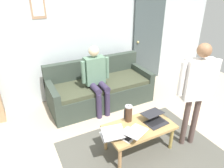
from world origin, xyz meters
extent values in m
plane|color=#BDA88F|center=(0.00, 0.00, 0.00)|extent=(7.68, 7.68, 0.00)
cube|color=#504F47|center=(-0.12, 0.03, 0.00)|extent=(2.26, 1.61, 0.01)
cube|color=silver|center=(0.00, -2.20, 1.35)|extent=(7.04, 0.10, 2.70)
cube|color=#A47C5E|center=(0.73, -2.15, 1.90)|extent=(0.26, 0.02, 0.40)
cube|color=white|center=(0.73, -2.14, 1.90)|extent=(0.19, 0.00, 0.30)
cube|color=#404B4D|center=(-1.70, -2.11, 1.02)|extent=(0.82, 0.05, 2.05)
sphere|color=tan|center=(-1.39, -2.07, 1.02)|extent=(0.06, 0.06, 0.06)
cube|color=#333D34|center=(-0.17, -1.54, 0.21)|extent=(2.06, 0.86, 0.42)
cube|color=#3F432F|center=(-0.17, -1.52, 0.46)|extent=(1.82, 0.78, 0.08)
cube|color=#333D34|center=(-0.17, -1.90, 0.65)|extent=(2.06, 0.14, 0.46)
cube|color=#333D34|center=(-1.14, -1.54, 0.52)|extent=(0.12, 0.86, 0.20)
cube|color=#333D34|center=(0.81, -1.54, 0.52)|extent=(0.12, 0.86, 0.20)
cube|color=#A9854F|center=(-0.12, -0.07, 0.41)|extent=(1.01, 0.55, 0.04)
cylinder|color=#A08846|center=(-0.56, 0.15, 0.19)|extent=(0.05, 0.05, 0.39)
cylinder|color=#AD7F53|center=(0.33, 0.15, 0.19)|extent=(0.05, 0.05, 0.39)
cylinder|color=#A5894C|center=(-0.56, -0.28, 0.19)|extent=(0.05, 0.05, 0.39)
cylinder|color=tan|center=(0.33, -0.28, 0.19)|extent=(0.05, 0.05, 0.39)
cube|color=#28282D|center=(-0.38, -0.01, 0.44)|extent=(0.33, 0.26, 0.01)
cube|color=black|center=(-0.38, -0.03, 0.44)|extent=(0.28, 0.16, 0.00)
cube|color=#28282D|center=(-0.37, -0.11, 0.55)|extent=(0.33, 0.24, 0.03)
cube|color=white|center=(-0.37, -0.11, 0.55)|extent=(0.30, 0.22, 0.02)
cube|color=silver|center=(0.13, 0.03, 0.44)|extent=(0.36, 0.32, 0.01)
cube|color=black|center=(0.12, 0.04, 0.44)|extent=(0.28, 0.22, 0.00)
cube|color=silver|center=(0.08, 0.14, 0.55)|extent=(0.35, 0.31, 0.02)
cube|color=silver|center=(0.08, 0.13, 0.55)|extent=(0.32, 0.28, 0.01)
cube|color=silver|center=(0.34, -0.07, 0.44)|extent=(0.32, 0.27, 0.01)
cube|color=black|center=(0.34, -0.05, 0.44)|extent=(0.26, 0.18, 0.00)
cube|color=silver|center=(0.35, 0.01, 0.54)|extent=(0.32, 0.25, 0.08)
cube|color=#ABCAE7|center=(0.35, 0.01, 0.54)|extent=(0.29, 0.23, 0.07)
cylinder|color=#4C3323|center=(-0.04, -0.26, 0.55)|extent=(0.11, 0.11, 0.24)
cylinder|color=#B7B7BC|center=(-0.04, -0.26, 0.68)|extent=(0.11, 0.11, 0.02)
sphere|color=#B2B2B7|center=(-0.04, -0.26, 0.70)|extent=(0.03, 0.03, 0.03)
cube|color=black|center=(0.03, -0.26, 0.56)|extent=(0.01, 0.01, 0.17)
cylinder|color=brown|center=(-0.94, 0.19, 0.41)|extent=(0.08, 0.08, 0.82)
cylinder|color=brown|center=(-0.80, 0.15, 0.41)|extent=(0.08, 0.08, 0.82)
cube|color=silver|center=(-0.87, 0.17, 1.11)|extent=(0.45, 0.29, 0.58)
cylinder|color=silver|center=(-1.11, 0.24, 1.14)|extent=(0.10, 0.10, 0.49)
cylinder|color=silver|center=(-0.64, 0.10, 1.14)|extent=(0.10, 0.10, 0.49)
sphere|color=#875F41|center=(-0.87, 0.17, 1.53)|extent=(0.19, 0.19, 0.19)
cylinder|color=#372C49|center=(-0.09, -1.08, 0.25)|extent=(0.10, 0.10, 0.50)
cylinder|color=#372C49|center=(0.08, -1.08, 0.25)|extent=(0.10, 0.10, 0.50)
cylinder|color=#372C49|center=(-0.09, -1.26, 0.55)|extent=(0.12, 0.40, 0.12)
cylinder|color=#372C49|center=(0.08, -1.26, 0.55)|extent=(0.12, 0.40, 0.12)
cube|color=slate|center=(-0.01, -1.44, 0.81)|extent=(0.37, 0.20, 0.52)
cylinder|color=slate|center=(-0.24, -1.39, 0.84)|extent=(0.08, 0.08, 0.42)
cylinder|color=slate|center=(0.23, -1.39, 0.84)|extent=(0.08, 0.08, 0.42)
sphere|color=beige|center=(-0.01, -1.44, 1.19)|extent=(0.19, 0.19, 0.19)
camera|label=1|loc=(1.36, 1.93, 2.34)|focal=33.70mm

